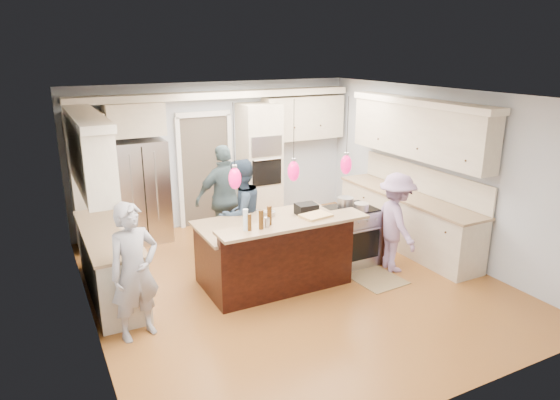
# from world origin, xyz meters

# --- Properties ---
(ground_plane) EXTENTS (6.00, 6.00, 0.00)m
(ground_plane) POSITION_xyz_m (0.00, 0.00, 0.00)
(ground_plane) COLOR #B07130
(ground_plane) RESTS_ON ground
(room_shell) EXTENTS (5.54, 6.04, 2.72)m
(room_shell) POSITION_xyz_m (0.00, 0.00, 1.82)
(room_shell) COLOR #B2BCC6
(room_shell) RESTS_ON ground
(refrigerator) EXTENTS (0.90, 0.70, 1.80)m
(refrigerator) POSITION_xyz_m (-1.55, 2.64, 0.90)
(refrigerator) COLOR #B7B7BC
(refrigerator) RESTS_ON ground
(oven_column) EXTENTS (0.72, 0.69, 2.30)m
(oven_column) POSITION_xyz_m (0.75, 2.67, 1.15)
(oven_column) COLOR beige
(oven_column) RESTS_ON ground
(back_upper_cabinets) EXTENTS (5.30, 0.61, 2.54)m
(back_upper_cabinets) POSITION_xyz_m (-0.75, 2.76, 1.67)
(back_upper_cabinets) COLOR beige
(back_upper_cabinets) RESTS_ON ground
(right_counter_run) EXTENTS (0.64, 3.10, 2.51)m
(right_counter_run) POSITION_xyz_m (2.44, 0.30, 1.06)
(right_counter_run) COLOR beige
(right_counter_run) RESTS_ON ground
(left_cabinets) EXTENTS (0.64, 2.30, 2.51)m
(left_cabinets) POSITION_xyz_m (-2.44, 0.80, 1.06)
(left_cabinets) COLOR beige
(left_cabinets) RESTS_ON ground
(kitchen_island) EXTENTS (2.10, 1.46, 1.12)m
(kitchen_island) POSITION_xyz_m (-0.25, 0.07, 0.49)
(kitchen_island) COLOR black
(kitchen_island) RESTS_ON ground
(island_range) EXTENTS (0.82, 0.71, 0.92)m
(island_range) POSITION_xyz_m (1.16, 0.15, 0.46)
(island_range) COLOR #B7B7BC
(island_range) RESTS_ON ground
(pendant_lights) EXTENTS (1.75, 0.15, 1.03)m
(pendant_lights) POSITION_xyz_m (-0.25, -0.51, 1.80)
(pendant_lights) COLOR black
(pendant_lights) RESTS_ON ground
(person_bar_end) EXTENTS (0.69, 0.54, 1.66)m
(person_bar_end) POSITION_xyz_m (-2.30, -0.46, 0.83)
(person_bar_end) COLOR gray
(person_bar_end) RESTS_ON ground
(person_far_left) EXTENTS (1.02, 0.93, 1.70)m
(person_far_left) POSITION_xyz_m (-0.43, 0.85, 0.85)
(person_far_left) COLOR #293B51
(person_far_left) RESTS_ON ground
(person_far_right) EXTENTS (1.06, 0.47, 1.79)m
(person_far_right) POSITION_xyz_m (-0.38, 1.60, 0.90)
(person_far_right) COLOR #4C636A
(person_far_right) RESTS_ON ground
(person_range_side) EXTENTS (0.76, 1.08, 1.53)m
(person_range_side) POSITION_xyz_m (1.60, -0.37, 0.76)
(person_range_side) COLOR #9F7FAC
(person_range_side) RESTS_ON ground
(floor_rug) EXTENTS (0.73, 1.01, 0.01)m
(floor_rug) POSITION_xyz_m (1.15, -0.44, 0.01)
(floor_rug) COLOR #947D51
(floor_rug) RESTS_ON ground
(water_bottle) EXTENTS (0.08, 0.08, 0.28)m
(water_bottle) POSITION_xyz_m (-0.93, -0.52, 1.26)
(water_bottle) COLOR silver
(water_bottle) RESTS_ON kitchen_island
(beer_bottle_a) EXTENTS (0.07, 0.07, 0.25)m
(beer_bottle_a) POSITION_xyz_m (-0.73, -0.56, 1.24)
(beer_bottle_a) COLOR #41260B
(beer_bottle_a) RESTS_ON kitchen_island
(beer_bottle_b) EXTENTS (0.07, 0.07, 0.22)m
(beer_bottle_b) POSITION_xyz_m (-0.89, -0.54, 1.23)
(beer_bottle_b) COLOR #41260B
(beer_bottle_b) RESTS_ON kitchen_island
(beer_bottle_c) EXTENTS (0.08, 0.08, 0.25)m
(beer_bottle_c) POSITION_xyz_m (-0.57, -0.46, 1.24)
(beer_bottle_c) COLOR #41260B
(beer_bottle_c) RESTS_ON kitchen_island
(drink_can) EXTENTS (0.09, 0.09, 0.13)m
(drink_can) POSITION_xyz_m (-0.64, -0.53, 1.18)
(drink_can) COLOR #B7B7BC
(drink_can) RESTS_ON kitchen_island
(cutting_board) EXTENTS (0.43, 0.33, 0.03)m
(cutting_board) POSITION_xyz_m (0.12, -0.47, 1.14)
(cutting_board) COLOR tan
(cutting_board) RESTS_ON kitchen_island
(pot_large) EXTENTS (0.25, 0.25, 0.15)m
(pot_large) POSITION_xyz_m (1.09, 0.24, 0.99)
(pot_large) COLOR #B7B7BC
(pot_large) RESTS_ON island_range
(pot_small) EXTENTS (0.23, 0.23, 0.11)m
(pot_small) POSITION_xyz_m (1.20, -0.03, 0.98)
(pot_small) COLOR #B7B7BC
(pot_small) RESTS_ON island_range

